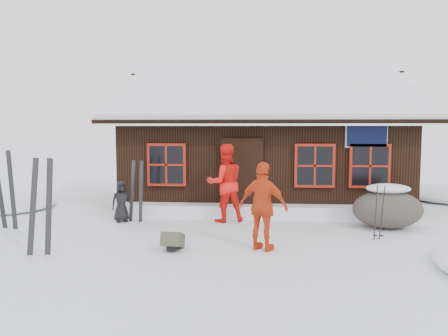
% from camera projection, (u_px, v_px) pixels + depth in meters
% --- Properties ---
extents(ground, '(120.00, 120.00, 0.00)m').
position_uv_depth(ground, '(195.00, 238.00, 9.25)').
color(ground, white).
rests_on(ground, ground).
extents(mountain_hut, '(8.90, 6.09, 4.42)m').
position_uv_depth(mountain_hut, '(263.00, 152.00, 13.94)').
color(mountain_hut, black).
rests_on(mountain_hut, ground).
extents(snow_drift, '(7.60, 0.60, 0.35)m').
position_uv_depth(snow_drift, '(264.00, 211.00, 11.35)').
color(snow_drift, white).
rests_on(snow_drift, ground).
extents(snow_mounds, '(20.60, 13.20, 0.48)m').
position_uv_depth(snow_mounds, '(270.00, 221.00, 10.97)').
color(snow_mounds, white).
rests_on(snow_mounds, ground).
extents(skier_orange_left, '(1.13, 1.01, 1.93)m').
position_uv_depth(skier_orange_left, '(225.00, 183.00, 10.81)').
color(skier_orange_left, red).
rests_on(skier_orange_left, ground).
extents(skier_orange_right, '(1.07, 0.83, 1.69)m').
position_uv_depth(skier_orange_right, '(263.00, 206.00, 8.23)').
color(skier_orange_right, red).
rests_on(skier_orange_right, ground).
extents(skier_crouched, '(0.60, 0.55, 1.02)m').
position_uv_depth(skier_crouched, '(122.00, 201.00, 10.80)').
color(skier_crouched, black).
rests_on(skier_crouched, ground).
extents(boulder, '(1.60, 1.20, 0.93)m').
position_uv_depth(boulder, '(388.00, 208.00, 10.12)').
color(boulder, '#504940').
rests_on(boulder, ground).
extents(ski_pair_left, '(0.56, 0.11, 1.84)m').
position_uv_depth(ski_pair_left, '(41.00, 208.00, 7.92)').
color(ski_pair_left, black).
rests_on(ski_pair_left, ground).
extents(ski_pair_mid, '(0.57, 0.13, 1.87)m').
position_uv_depth(ski_pair_mid, '(6.00, 191.00, 10.05)').
color(ski_pair_mid, black).
rests_on(ski_pair_mid, ground).
extents(ski_pair_right, '(0.43, 0.18, 1.58)m').
position_uv_depth(ski_pair_right, '(137.00, 192.00, 10.78)').
color(ski_pair_right, black).
rests_on(ski_pair_right, ground).
extents(ski_poles, '(0.21, 0.10, 1.18)m').
position_uv_depth(ski_poles, '(379.00, 213.00, 9.07)').
color(ski_poles, black).
rests_on(ski_poles, ground).
extents(backpack_olive, '(0.39, 0.51, 0.26)m').
position_uv_depth(backpack_olive, '(173.00, 243.00, 8.31)').
color(backpack_olive, '#434330').
rests_on(backpack_olive, ground).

